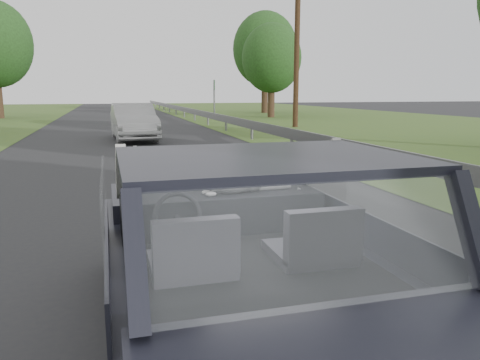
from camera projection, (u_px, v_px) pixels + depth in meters
ground at (244, 348)px, 3.33m from camera, size 140.00×140.00×0.00m
subject_car at (244, 251)px, 3.20m from camera, size 1.80×4.00×1.45m
dashboard at (222, 211)px, 3.76m from camera, size 1.58×0.45×0.30m
driver_seat at (193, 248)px, 2.79m from camera, size 0.50×0.72×0.42m
passenger_seat at (316, 237)px, 3.00m from camera, size 0.50×0.72×0.42m
steering_wheel at (178, 216)px, 3.36m from camera, size 0.36×0.36×0.04m
cat at (236, 183)px, 3.72m from camera, size 0.61×0.27×0.26m
guardrail at (288, 133)px, 13.83m from camera, size 0.05×90.00×0.32m
other_car at (134, 122)px, 17.47m from camera, size 1.84×4.24×1.37m
highway_sign at (214, 100)px, 30.32m from camera, size 0.26×1.01×2.52m
utility_pole at (297, 44)px, 23.17m from camera, size 0.34×0.34×8.25m
tree_2 at (271, 72)px, 32.35m from camera, size 4.92×4.92×6.24m
tree_3 at (265, 64)px, 39.08m from camera, size 6.98×6.98×8.09m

